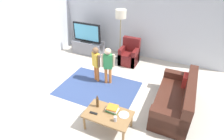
{
  "coord_description": "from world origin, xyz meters",
  "views": [
    {
      "loc": [
        1.71,
        -3.15,
        3.22
      ],
      "look_at": [
        0.0,
        0.6,
        0.65
      ],
      "focal_mm": 29.09,
      "sensor_mm": 36.0,
      "label": 1
    }
  ],
  "objects_px": {
    "armchair": "(129,55)",
    "tv_remote": "(94,113)",
    "child_center": "(108,63)",
    "couch": "(177,101)",
    "bottle": "(97,102)",
    "book_stack": "(112,109)",
    "plate": "(124,115)",
    "child_near_tv": "(96,61)",
    "floor_lamp": "(121,17)",
    "tv": "(87,33)",
    "tv_stand": "(88,48)",
    "coffee_table": "(108,115)",
    "soda_can": "(115,119)"
  },
  "relations": [
    {
      "from": "armchair",
      "to": "tv_remote",
      "type": "bearing_deg",
      "value": -84.57
    },
    {
      "from": "child_center",
      "to": "tv_remote",
      "type": "bearing_deg",
      "value": -74.75
    },
    {
      "from": "couch",
      "to": "tv_remote",
      "type": "bearing_deg",
      "value": -140.12
    },
    {
      "from": "bottle",
      "to": "book_stack",
      "type": "bearing_deg",
      "value": 2.35
    },
    {
      "from": "bottle",
      "to": "plate",
      "type": "bearing_deg",
      "value": 0.0
    },
    {
      "from": "child_near_tv",
      "to": "couch",
      "type": "bearing_deg",
      "value": -7.82
    },
    {
      "from": "floor_lamp",
      "to": "plate",
      "type": "bearing_deg",
      "value": -66.27
    },
    {
      "from": "tv",
      "to": "tv_remote",
      "type": "height_order",
      "value": "tv"
    },
    {
      "from": "armchair",
      "to": "bottle",
      "type": "xyz_separation_m",
      "value": [
        0.27,
        -2.84,
        0.25
      ]
    },
    {
      "from": "tv_stand",
      "to": "coffee_table",
      "type": "height_order",
      "value": "tv_stand"
    },
    {
      "from": "couch",
      "to": "plate",
      "type": "xyz_separation_m",
      "value": [
        -0.96,
        -1.08,
        0.14
      ]
    },
    {
      "from": "tv_stand",
      "to": "couch",
      "type": "distance_m",
      "value": 3.98
    },
    {
      "from": "tv",
      "to": "book_stack",
      "type": "xyz_separation_m",
      "value": [
        2.33,
        -2.84,
        -0.37
      ]
    },
    {
      "from": "book_stack",
      "to": "tv_remote",
      "type": "height_order",
      "value": "book_stack"
    },
    {
      "from": "plate",
      "to": "coffee_table",
      "type": "bearing_deg",
      "value": -162.66
    },
    {
      "from": "tv",
      "to": "soda_can",
      "type": "bearing_deg",
      "value": -50.96
    },
    {
      "from": "book_stack",
      "to": "child_near_tv",
      "type": "bearing_deg",
      "value": 129.54
    },
    {
      "from": "tv_stand",
      "to": "soda_can",
      "type": "relative_size",
      "value": 10.0
    },
    {
      "from": "tv_stand",
      "to": "child_center",
      "type": "height_order",
      "value": "child_center"
    },
    {
      "from": "coffee_table",
      "to": "tv_remote",
      "type": "relative_size",
      "value": 5.88
    },
    {
      "from": "child_center",
      "to": "bottle",
      "type": "relative_size",
      "value": 3.73
    },
    {
      "from": "tv_remote",
      "to": "bottle",
      "type": "bearing_deg",
      "value": 91.91
    },
    {
      "from": "tv_stand",
      "to": "tv_remote",
      "type": "relative_size",
      "value": 7.06
    },
    {
      "from": "soda_can",
      "to": "tv_remote",
      "type": "bearing_deg",
      "value": 180.0
    },
    {
      "from": "tv",
      "to": "couch",
      "type": "xyz_separation_m",
      "value": [
        3.55,
        -1.78,
        -0.56
      ]
    },
    {
      "from": "floor_lamp",
      "to": "child_near_tv",
      "type": "bearing_deg",
      "value": -93.08
    },
    {
      "from": "tv",
      "to": "armchair",
      "type": "relative_size",
      "value": 1.22
    },
    {
      "from": "plate",
      "to": "armchair",
      "type": "bearing_deg",
      "value": 107.42
    },
    {
      "from": "armchair",
      "to": "tv_stand",
      "type": "bearing_deg",
      "value": 178.68
    },
    {
      "from": "armchair",
      "to": "book_stack",
      "type": "bearing_deg",
      "value": -77.63
    },
    {
      "from": "couch",
      "to": "soda_can",
      "type": "distance_m",
      "value": 1.68
    },
    {
      "from": "coffee_table",
      "to": "plate",
      "type": "bearing_deg",
      "value": 17.34
    },
    {
      "from": "tv",
      "to": "book_stack",
      "type": "bearing_deg",
      "value": -50.73
    },
    {
      "from": "child_near_tv",
      "to": "plate",
      "type": "bearing_deg",
      "value": -44.71
    },
    {
      "from": "child_near_tv",
      "to": "bottle",
      "type": "bearing_deg",
      "value": -60.37
    },
    {
      "from": "armchair",
      "to": "tv_remote",
      "type": "xyz_separation_m",
      "value": [
        0.29,
        -3.06,
        0.13
      ]
    },
    {
      "from": "couch",
      "to": "soda_can",
      "type": "relative_size",
      "value": 15.0
    },
    {
      "from": "couch",
      "to": "floor_lamp",
      "type": "height_order",
      "value": "floor_lamp"
    },
    {
      "from": "plate",
      "to": "tv",
      "type": "bearing_deg",
      "value": 132.26
    },
    {
      "from": "tv",
      "to": "coffee_table",
      "type": "relative_size",
      "value": 1.1
    },
    {
      "from": "tv",
      "to": "book_stack",
      "type": "distance_m",
      "value": 3.69
    },
    {
      "from": "tv_stand",
      "to": "child_near_tv",
      "type": "height_order",
      "value": "child_near_tv"
    },
    {
      "from": "child_center",
      "to": "soda_can",
      "type": "bearing_deg",
      "value": -60.03
    },
    {
      "from": "armchair",
      "to": "tv",
      "type": "bearing_deg",
      "value": 179.38
    },
    {
      "from": "coffee_table",
      "to": "tv_stand",
      "type": "bearing_deg",
      "value": 127.39
    },
    {
      "from": "soda_can",
      "to": "plate",
      "type": "height_order",
      "value": "soda_can"
    },
    {
      "from": "couch",
      "to": "bottle",
      "type": "distance_m",
      "value": 1.93
    },
    {
      "from": "couch",
      "to": "coffee_table",
      "type": "distance_m",
      "value": 1.74
    },
    {
      "from": "floor_lamp",
      "to": "child_center",
      "type": "relative_size",
      "value": 1.56
    },
    {
      "from": "coffee_table",
      "to": "plate",
      "type": "relative_size",
      "value": 4.55
    }
  ]
}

